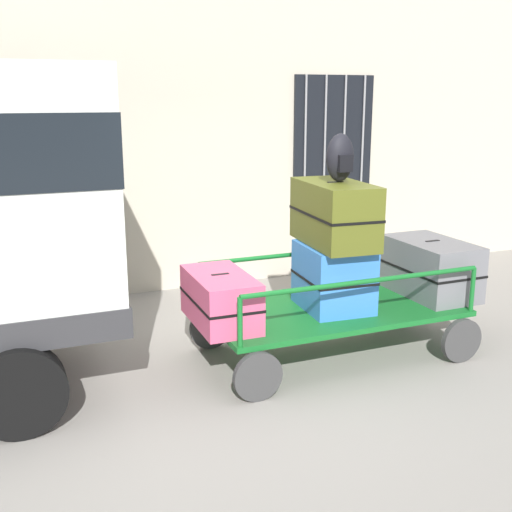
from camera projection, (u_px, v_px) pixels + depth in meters
The scene contains 9 objects.
ground_plane at pixel (265, 369), 5.93m from camera, with size 40.00×40.00×0.00m, color gray.
building_wall at pixel (174, 94), 7.95m from camera, with size 12.00×0.38×5.00m.
luggage_cart at pixel (333, 316), 6.17m from camera, with size 2.53×1.30×0.48m.
cart_railing at pixel (335, 272), 6.05m from camera, with size 2.41×1.16×0.45m.
suitcase_left_bottom at pixel (220, 299), 5.70m from camera, with size 0.52×0.96×0.46m.
suitcase_midleft_bottom at pixel (334, 277), 6.09m from camera, with size 0.65×0.77×0.63m.
suitcase_midleft_middle at pixel (335, 214), 5.95m from camera, with size 0.60×1.05×0.59m.
suitcase_center_bottom at pixel (431, 268), 6.52m from camera, with size 0.61×1.00×0.57m.
backpack at pixel (340, 158), 5.81m from camera, with size 0.27×0.22×0.44m.
Camera 1 is at (-2.17, -5.05, 2.48)m, focal length 44.56 mm.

